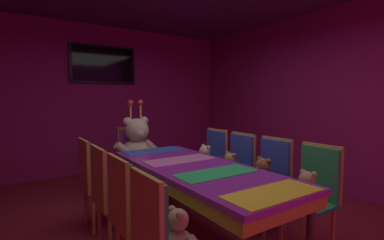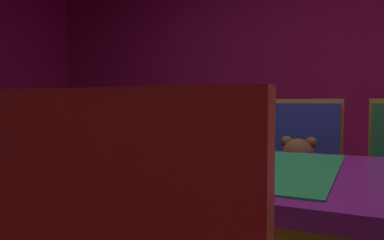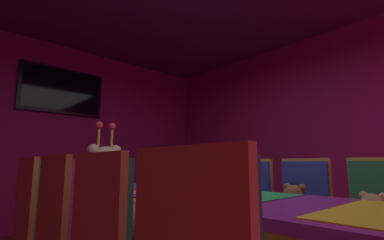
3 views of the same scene
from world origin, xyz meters
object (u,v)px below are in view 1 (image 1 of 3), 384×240
Objects in this scene: teddy_left_2 at (123,186)px; teddy_left_3 at (105,174)px; teddy_left_1 at (146,202)px; chair_left_3 at (92,174)px; banquet_table at (197,174)px; chair_right_0 at (316,186)px; chair_right_2 at (238,165)px; chair_right_3 at (213,157)px; teddy_right_3 at (204,158)px; king_teddy_bear at (137,144)px; chair_left_1 at (128,206)px; teddy_left_0 at (179,232)px; chair_left_2 at (107,188)px; teddy_right_2 at (229,167)px; throne_chair at (133,153)px; teddy_right_0 at (307,189)px; teddy_right_1 at (262,175)px; chair_right_1 at (271,173)px; wall_tv at (104,65)px; chair_left_0 at (158,235)px.

teddy_left_2 is 0.56m from teddy_left_3.
teddy_left_1 is 1.09m from chair_left_3.
chair_right_0 reaches higher than banquet_table.
chair_right_0 is 1.03m from chair_right_2.
chair_right_3 is 0.15m from teddy_right_3.
teddy_left_3 is at bearing -43.53° from king_teddy_bear.
banquet_table is 0.87m from chair_left_1.
teddy_left_3 is at bearing 130.56° from banquet_table.
chair_right_2 is (1.63, -0.54, 0.00)m from chair_left_3.
teddy_left_0 is at bearing 35.52° from chair_right_2.
chair_left_3 reaches higher than teddy_left_3.
banquet_table is 2.45× the size of king_teddy_bear.
king_teddy_bear is at bearing -57.43° from chair_right_2.
chair_left_2 is at bearing 106.21° from teddy_left_1.
teddy_right_2 is 0.33× the size of chair_right_3.
teddy_left_0 is 0.30× the size of throne_chair.
teddy_right_1 is (-0.00, 0.53, 0.01)m from teddy_right_0.
chair_right_0 is 0.53m from chair_right_1.
teddy_left_2 is 1.46m from king_teddy_bear.
chair_right_3 is 2.91× the size of teddy_right_3.
teddy_left_0 is 1.39m from teddy_right_0.
chair_right_2 is at bearing -19.99° from teddy_left_3.
teddy_left_2 is 1.47m from teddy_right_3.
teddy_left_2 is at bearing -19.30° from teddy_right_1.
chair_right_3 is (1.65, -0.01, 0.00)m from chair_left_3.
teddy_right_1 is (1.51, 0.04, 0.00)m from chair_left_1.
teddy_left_2 is 0.34× the size of chair_right_0.
wall_tv reaches higher than teddy_right_2.
chair_right_2 reaches higher than teddy_right_3.
teddy_right_0 is at bearing 15.63° from throne_chair.
chair_right_1 is at bearing -17.55° from teddy_left_2.
chair_left_0 reaches higher than teddy_left_2.
chair_right_3 is (0.82, 0.79, -0.06)m from banquet_table.
teddy_left_1 is at bearing 38.45° from teddy_right_3.
chair_right_0 is 3.07× the size of teddy_right_0.
teddy_left_3 is 1.45m from teddy_right_2.
king_teddy_bear is (0.84, 2.34, 0.16)m from chair_left_0.
chair_right_1 is (1.66, 0.04, 0.00)m from chair_left_1.
teddy_right_3 is at bearing -91.39° from teddy_right_2.
chair_left_0 is 0.56m from teddy_left_1.
teddy_left_1 is 0.35× the size of chair_right_2.
chair_left_2 reaches higher than teddy_right_1.
teddy_left_0 is 0.30× the size of chair_right_2.
king_teddy_bear is (-0.69, 1.76, 0.16)m from teddy_right_1.
chair_right_1 is at bearing 1.49° from teddy_left_1.
chair_right_0 is at bearing 1.58° from teddy_left_0.
throne_chair is at bearing 71.46° from chair_left_0.
chair_right_2 is 1.00× the size of throne_chair.
teddy_left_2 is at bearing -17.55° from chair_right_1.
throne_chair is 0.24m from king_teddy_bear.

